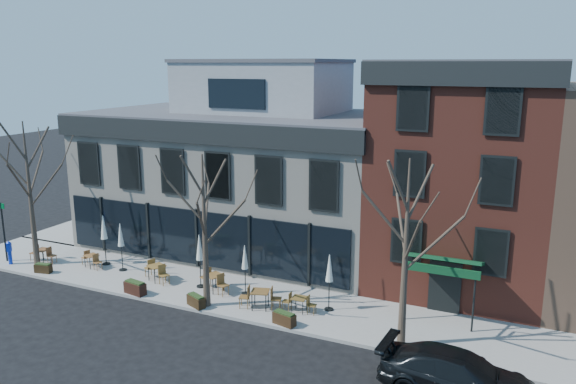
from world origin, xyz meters
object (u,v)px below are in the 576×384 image
at_px(parked_sedan, 459,376).
at_px(call_box, 10,252).
at_px(cafe_set_0, 43,254).
at_px(umbrella_0, 104,230).

height_order(parked_sedan, call_box, parked_sedan).
distance_m(call_box, cafe_set_0, 1.73).
distance_m(cafe_set_0, umbrella_0, 3.96).
bearing_deg(parked_sedan, cafe_set_0, 84.86).
bearing_deg(cafe_set_0, parked_sedan, -8.91).
relative_size(parked_sedan, call_box, 4.02).
xyz_separation_m(parked_sedan, call_box, (-24.40, 2.60, 0.08)).
relative_size(call_box, umbrella_0, 0.48).
distance_m(parked_sedan, umbrella_0, 20.17).
bearing_deg(umbrella_0, cafe_set_0, -161.55).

